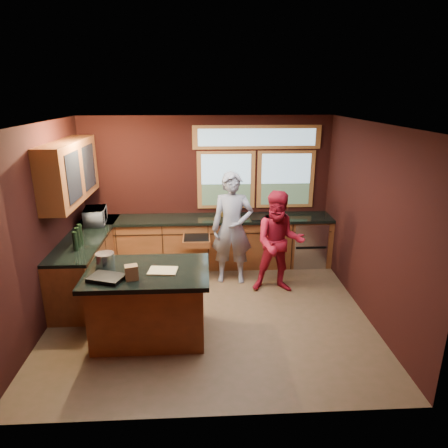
{
  "coord_description": "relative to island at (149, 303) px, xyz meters",
  "views": [
    {
      "loc": [
        -0.07,
        -5.18,
        3.08
      ],
      "look_at": [
        0.23,
        0.4,
        1.23
      ],
      "focal_mm": 32.0,
      "sensor_mm": 36.0,
      "label": 1
    }
  ],
  "objects": [
    {
      "name": "stock_pot",
      "position": [
        -0.55,
        0.15,
        0.56
      ],
      "size": [
        0.24,
        0.24,
        0.18
      ],
      "primitive_type": "cylinder",
      "color": "silver",
      "rests_on": "island"
    },
    {
      "name": "person_grey",
      "position": [
        1.19,
        1.57,
        0.46
      ],
      "size": [
        0.73,
        0.52,
        1.88
      ],
      "primitive_type": "imported",
      "rotation": [
        0.0,
        0.0,
        -0.1
      ],
      "color": "slate",
      "rests_on": "floor"
    },
    {
      "name": "black_tray",
      "position": [
        -0.45,
        -0.25,
        0.49
      ],
      "size": [
        0.47,
        0.39,
        0.05
      ],
      "primitive_type": "cube",
      "rotation": [
        0.0,
        0.0,
        -0.33
      ],
      "color": "black",
      "rests_on": "island"
    },
    {
      "name": "left_counter",
      "position": [
        -1.16,
        1.39,
        -0.01
      ],
      "size": [
        0.64,
        2.3,
        0.93
      ],
      "color": "#5E3216",
      "rests_on": "floor"
    },
    {
      "name": "floor",
      "position": [
        0.79,
        0.54,
        -0.48
      ],
      "size": [
        4.5,
        4.5,
        0.0
      ],
      "primitive_type": "plane",
      "color": "brown",
      "rests_on": "ground"
    },
    {
      "name": "person_red",
      "position": [
        1.9,
        1.17,
        0.35
      ],
      "size": [
        0.86,
        0.69,
        1.66
      ],
      "primitive_type": "imported",
      "rotation": [
        0.0,
        0.0,
        -0.09
      ],
      "color": "maroon",
      "rests_on": "floor"
    },
    {
      "name": "island",
      "position": [
        0.0,
        0.0,
        0.0
      ],
      "size": [
        1.55,
        1.05,
        0.95
      ],
      "color": "#5E3216",
      "rests_on": "floor"
    },
    {
      "name": "back_counter",
      "position": [
        0.99,
        2.24,
        -0.01
      ],
      "size": [
        4.5,
        0.64,
        0.93
      ],
      "color": "#5E3216",
      "rests_on": "floor"
    },
    {
      "name": "potted_plant",
      "position": [
        1.14,
        2.29,
        0.66
      ],
      "size": [
        0.37,
        0.32,
        0.41
      ],
      "primitive_type": "imported",
      "color": "#999999",
      "rests_on": "back_counter"
    },
    {
      "name": "paper_towel",
      "position": [
        1.19,
        2.24,
        0.59
      ],
      "size": [
        0.12,
        0.12,
        0.28
      ],
      "primitive_type": "cylinder",
      "color": "white",
      "rests_on": "back_counter"
    },
    {
      "name": "microwave",
      "position": [
        -1.13,
        1.97,
        0.59
      ],
      "size": [
        0.4,
        0.55,
        0.28
      ],
      "primitive_type": "imported",
      "rotation": [
        0.0,
        0.0,
        1.69
      ],
      "color": "#999999",
      "rests_on": "left_counter"
    },
    {
      "name": "cutting_board",
      "position": [
        0.2,
        -0.05,
        0.48
      ],
      "size": [
        0.37,
        0.28,
        0.02
      ],
      "primitive_type": "cube",
      "rotation": [
        0.0,
        0.0,
        -0.09
      ],
      "color": "tan",
      "rests_on": "island"
    },
    {
      "name": "room_shell",
      "position": [
        0.2,
        0.87,
        1.32
      ],
      "size": [
        4.52,
        4.02,
        2.71
      ],
      "color": "black",
      "rests_on": "ground"
    },
    {
      "name": "paper_bag",
      "position": [
        -0.15,
        -0.25,
        0.56
      ],
      "size": [
        0.18,
        0.16,
        0.18
      ],
      "primitive_type": "cube",
      "rotation": [
        0.0,
        0.0,
        0.27
      ],
      "color": "brown",
      "rests_on": "island"
    }
  ]
}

